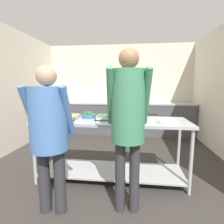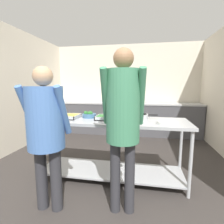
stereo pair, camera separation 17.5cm
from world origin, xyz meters
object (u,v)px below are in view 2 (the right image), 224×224
at_px(guest_serving_left, 123,115).
at_px(guest_serving_right, 46,125).
at_px(broccoli_bowl, 89,115).
at_px(plate_stack, 167,123).
at_px(sauce_pan, 140,116).
at_px(serving_tray_roast, 110,118).
at_px(serving_tray_vegetables, 66,116).
at_px(water_bottle, 115,98).

height_order(guest_serving_left, guest_serving_right, guest_serving_left).
relative_size(broccoli_bowl, plate_stack, 0.80).
bearing_deg(sauce_pan, plate_stack, -41.77).
relative_size(guest_serving_left, guest_serving_right, 1.11).
bearing_deg(serving_tray_roast, plate_stack, -12.14).
distance_m(plate_stack, guest_serving_left, 0.77).
height_order(serving_tray_vegetables, broccoli_bowl, broccoli_bowl).
bearing_deg(sauce_pan, serving_tray_vegetables, -171.02).
bearing_deg(serving_tray_roast, serving_tray_vegetables, -178.24).
distance_m(serving_tray_vegetables, serving_tray_roast, 0.69).
distance_m(guest_serving_right, water_bottle, 3.44).
xyz_separation_m(plate_stack, guest_serving_left, (-0.52, -0.54, 0.18)).
distance_m(serving_tray_vegetables, water_bottle, 2.66).
bearing_deg(broccoli_bowl, plate_stack, -12.39).
bearing_deg(guest_serving_left, plate_stack, 46.00).
height_order(serving_tray_vegetables, guest_serving_left, guest_serving_left).
height_order(serving_tray_vegetables, water_bottle, water_bottle).
bearing_deg(sauce_pan, guest_serving_left, -99.77).
height_order(sauce_pan, guest_serving_left, guest_serving_left).
xyz_separation_m(guest_serving_right, water_bottle, (0.19, 3.44, 0.06)).
height_order(serving_tray_roast, sauce_pan, sauce_pan).
distance_m(serving_tray_vegetables, guest_serving_left, 1.21).
xyz_separation_m(sauce_pan, guest_serving_left, (-0.15, -0.87, 0.16)).
xyz_separation_m(sauce_pan, guest_serving_right, (-0.98, -0.98, 0.03)).
relative_size(broccoli_bowl, water_bottle, 0.82).
relative_size(serving_tray_vegetables, serving_tray_roast, 1.04).
bearing_deg(serving_tray_vegetables, plate_stack, -5.81).
height_order(serving_tray_roast, guest_serving_right, guest_serving_right).
bearing_deg(plate_stack, serving_tray_vegetables, 174.19).
bearing_deg(plate_stack, guest_serving_right, -154.33).
bearing_deg(guest_serving_left, broccoli_bowl, 128.60).
distance_m(serving_tray_vegetables, broccoli_bowl, 0.36).
bearing_deg(broccoli_bowl, sauce_pan, 5.69).
bearing_deg(guest_serving_right, water_bottle, 86.88).
relative_size(serving_tray_vegetables, plate_stack, 1.52).
bearing_deg(broccoli_bowl, serving_tray_vegetables, -163.85).
xyz_separation_m(guest_serving_left, water_bottle, (-0.65, 3.33, -0.07)).
xyz_separation_m(guest_serving_left, guest_serving_right, (-0.83, -0.11, -0.13)).
distance_m(broccoli_bowl, guest_serving_left, 1.03).
relative_size(sauce_pan, guest_serving_left, 0.23).
bearing_deg(broccoli_bowl, guest_serving_right, -102.40).
height_order(broccoli_bowl, sauce_pan, broccoli_bowl).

